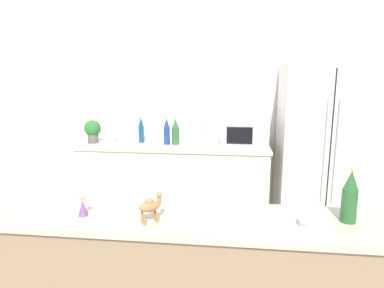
% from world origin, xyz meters
% --- Properties ---
extents(wall_back, '(8.00, 0.06, 2.55)m').
position_xyz_m(wall_back, '(0.00, 2.73, 1.27)').
color(wall_back, white).
rests_on(wall_back, ground_plane).
extents(back_counter, '(2.10, 0.63, 0.94)m').
position_xyz_m(back_counter, '(-0.49, 2.40, 0.47)').
color(back_counter, silver).
rests_on(back_counter, ground_plane).
extents(refrigerator, '(0.85, 0.71, 1.79)m').
position_xyz_m(refrigerator, '(1.08, 2.34, 0.90)').
color(refrigerator, white).
rests_on(refrigerator, ground_plane).
extents(potted_plant, '(0.18, 0.18, 0.26)m').
position_xyz_m(potted_plant, '(-1.40, 2.35, 1.08)').
color(potted_plant, '#595451').
rests_on(potted_plant, back_counter).
extents(paper_towel_roll, '(0.11, 0.11, 0.24)m').
position_xyz_m(paper_towel_roll, '(-1.21, 2.33, 1.06)').
color(paper_towel_roll, white).
rests_on(paper_towel_roll, back_counter).
extents(microwave, '(0.48, 0.37, 0.28)m').
position_xyz_m(microwave, '(0.28, 2.42, 1.08)').
color(microwave, '#B2B5BA').
rests_on(microwave, back_counter).
extents(back_bottle_0, '(0.08, 0.08, 0.24)m').
position_xyz_m(back_bottle_0, '(-0.18, 2.48, 1.05)').
color(back_bottle_0, '#B2B7BC').
rests_on(back_bottle_0, back_counter).
extents(back_bottle_1, '(0.08, 0.08, 0.29)m').
position_xyz_m(back_bottle_1, '(-0.46, 2.39, 1.08)').
color(back_bottle_1, '#2D6033').
rests_on(back_bottle_1, back_counter).
extents(back_bottle_2, '(0.07, 0.07, 0.30)m').
position_xyz_m(back_bottle_2, '(-0.56, 2.38, 1.08)').
color(back_bottle_2, navy).
rests_on(back_bottle_2, back_counter).
extents(back_bottle_3, '(0.06, 0.06, 0.30)m').
position_xyz_m(back_bottle_3, '(-0.87, 2.45, 1.08)').
color(back_bottle_3, navy).
rests_on(back_bottle_3, back_counter).
extents(wine_bottle, '(0.08, 0.08, 0.29)m').
position_xyz_m(wine_bottle, '(0.78, 0.52, 1.06)').
color(wine_bottle, '#235628').
rests_on(wine_bottle, bar_counter).
extents(fruit_bowl, '(0.19, 0.19, 0.04)m').
position_xyz_m(fruit_bowl, '(0.60, 0.44, 0.95)').
color(fruit_bowl, white).
rests_on(fruit_bowl, bar_counter).
extents(camel_figurine, '(0.13, 0.11, 0.16)m').
position_xyz_m(camel_figurine, '(-0.26, 0.38, 1.02)').
color(camel_figurine, olive).
rests_on(camel_figurine, bar_counter).
extents(wise_man_figurine_blue, '(0.05, 0.05, 0.12)m').
position_xyz_m(wise_man_figurine_blue, '(-0.65, 0.43, 0.98)').
color(wise_man_figurine_blue, '#6B4784').
rests_on(wise_man_figurine_blue, bar_counter).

